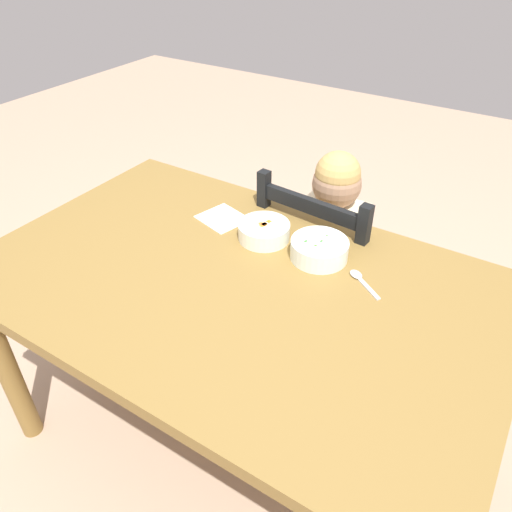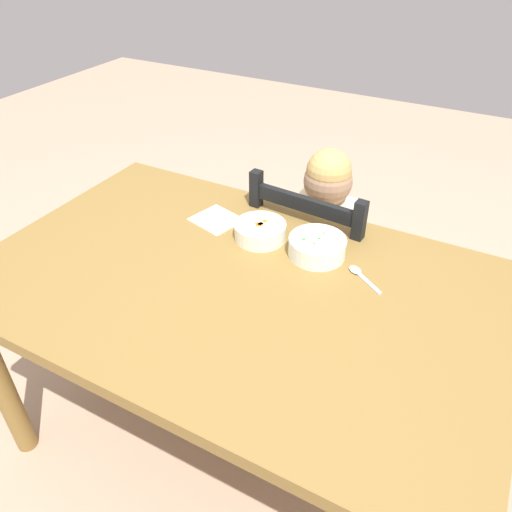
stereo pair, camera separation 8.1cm
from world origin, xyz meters
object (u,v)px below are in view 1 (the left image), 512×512
at_px(dining_chair, 324,277).
at_px(bowl_of_peas, 319,249).
at_px(dining_table, 236,304).
at_px(spoon, 360,279).
at_px(child_figure, 328,237).
at_px(bowl_of_carrots, 264,231).

relative_size(dining_chair, bowl_of_peas, 5.12).
relative_size(dining_table, spoon, 12.06).
xyz_separation_m(dining_chair, child_figure, (0.00, -0.01, 0.19)).
bearing_deg(spoon, dining_table, -148.54).
bearing_deg(spoon, dining_chair, 126.38).
xyz_separation_m(bowl_of_peas, spoon, (0.15, -0.03, -0.03)).
distance_m(child_figure, spoon, 0.43).
distance_m(dining_chair, spoon, 0.52).
distance_m(dining_table, child_figure, 0.52).
height_order(dining_chair, spoon, dining_chair).
relative_size(bowl_of_carrots, spoon, 1.31).
height_order(bowl_of_carrots, spoon, bowl_of_carrots).
height_order(dining_table, bowl_of_carrots, bowl_of_carrots).
bearing_deg(bowl_of_carrots, spoon, -5.80).
relative_size(child_figure, bowl_of_carrots, 5.80).
distance_m(dining_chair, bowl_of_carrots, 0.47).
bearing_deg(dining_table, child_figure, 83.51).
height_order(child_figure, bowl_of_carrots, child_figure).
bearing_deg(dining_chair, bowl_of_carrots, -107.05).
xyz_separation_m(dining_chair, bowl_of_peas, (0.10, -0.30, 0.35)).
xyz_separation_m(dining_chair, bowl_of_carrots, (-0.09, -0.30, 0.34)).
relative_size(child_figure, bowl_of_peas, 5.48).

